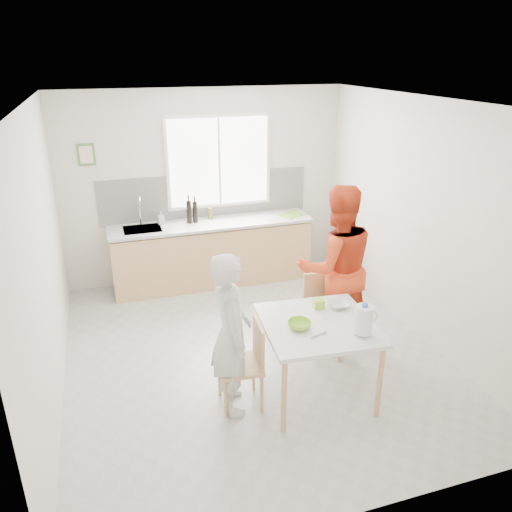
{
  "coord_description": "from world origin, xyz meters",
  "views": [
    {
      "loc": [
        -1.41,
        -4.56,
        3.13
      ],
      "look_at": [
        0.1,
        0.2,
        1.08
      ],
      "focal_mm": 35.0,
      "sensor_mm": 36.0,
      "label": 1
    }
  ],
  "objects": [
    {
      "name": "bowl_green",
      "position": [
        0.17,
        -0.89,
        0.82
      ],
      "size": [
        0.23,
        0.23,
        0.07
      ],
      "primitive_type": "imported",
      "rotation": [
        0.0,
        0.0,
        -0.08
      ],
      "color": "#8DCB2F",
      "rests_on": "dining_table"
    },
    {
      "name": "picture_frame",
      "position": [
        -1.55,
        2.23,
        1.9
      ],
      "size": [
        0.22,
        0.03,
        0.28
      ],
      "color": "#4F803A",
      "rests_on": "room_shell"
    },
    {
      "name": "backsplash",
      "position": [
        0.0,
        2.24,
        1.23
      ],
      "size": [
        3.0,
        0.02,
        0.65
      ],
      "primitive_type": "cube",
      "color": "white",
      "rests_on": "room_shell"
    },
    {
      "name": "wine_bottle_a",
      "position": [
        -0.3,
        2.01,
        1.08
      ],
      "size": [
        0.07,
        0.07,
        0.32
      ],
      "primitive_type": "cylinder",
      "color": "black",
      "rests_on": "kitchen_counter"
    },
    {
      "name": "chair_left",
      "position": [
        -0.31,
        -0.8,
        0.47
      ],
      "size": [
        0.43,
        0.43,
        0.86
      ],
      "rotation": [
        0.0,
        0.0,
        -1.65
      ],
      "color": "tan",
      "rests_on": "ground"
    },
    {
      "name": "soap_bottle",
      "position": [
        -0.68,
        2.08,
        1.01
      ],
      "size": [
        0.09,
        0.09,
        0.18
      ],
      "primitive_type": "imported",
      "rotation": [
        0.0,
        0.0,
        0.14
      ],
      "color": "#999999",
      "rests_on": "kitchen_counter"
    },
    {
      "name": "person_red",
      "position": [
        0.94,
        -0.05,
        0.93
      ],
      "size": [
        0.96,
        0.78,
        1.87
      ],
      "primitive_type": "imported",
      "rotation": [
        0.0,
        0.0,
        3.06
      ],
      "color": "red",
      "rests_on": "ground"
    },
    {
      "name": "cutting_board",
      "position": [
        1.19,
        1.91,
        0.93
      ],
      "size": [
        0.42,
        0.37,
        0.01
      ],
      "primitive_type": "cube",
      "rotation": [
        0.0,
        0.0,
        0.43
      ],
      "color": "#7BB92A",
      "rests_on": "kitchen_counter"
    },
    {
      "name": "jar_amber",
      "position": [
        0.02,
        2.1,
        1.0
      ],
      "size": [
        0.06,
        0.06,
        0.16
      ],
      "primitive_type": "cylinder",
      "color": "olive",
      "rests_on": "kitchen_counter"
    },
    {
      "name": "kitchen_counter",
      "position": [
        -0.0,
        1.95,
        0.42
      ],
      "size": [
        2.84,
        0.64,
        1.37
      ],
      "color": "tan",
      "rests_on": "ground"
    },
    {
      "name": "person_white",
      "position": [
        -0.45,
        -0.79,
        0.78
      ],
      "size": [
        0.42,
        0.6,
        1.56
      ],
      "primitive_type": "imported",
      "rotation": [
        0.0,
        0.0,
        1.49
      ],
      "color": "silver",
      "rests_on": "ground"
    },
    {
      "name": "window",
      "position": [
        0.2,
        2.23,
        1.7
      ],
      "size": [
        1.5,
        0.06,
        1.3
      ],
      "color": "white",
      "rests_on": "room_shell"
    },
    {
      "name": "chair_far",
      "position": [
        0.79,
        -0.08,
        0.47
      ],
      "size": [
        0.43,
        0.43,
        0.86
      ],
      "rotation": [
        0.0,
        0.0,
        -0.08
      ],
      "color": "tan",
      "rests_on": "ground"
    },
    {
      "name": "green_box",
      "position": [
        0.5,
        -0.59,
        0.83
      ],
      "size": [
        0.11,
        0.11,
        0.09
      ],
      "primitive_type": "cube",
      "rotation": [
        0.0,
        0.0,
        -0.08
      ],
      "color": "#96CF2F",
      "rests_on": "dining_table"
    },
    {
      "name": "dining_table",
      "position": [
        0.37,
        -0.86,
        0.7
      ],
      "size": [
        1.1,
        1.1,
        0.79
      ],
      "rotation": [
        0.0,
        0.0,
        -0.08
      ],
      "color": "white",
      "rests_on": "ground"
    },
    {
      "name": "spoon",
      "position": [
        0.28,
        -1.07,
        0.8
      ],
      "size": [
        0.16,
        0.05,
        0.01
      ],
      "primitive_type": "cylinder",
      "rotation": [
        0.0,
        1.57,
        0.27
      ],
      "color": "#A5A5AA",
      "rests_on": "dining_table"
    },
    {
      "name": "milk_jug",
      "position": [
        0.67,
        -1.17,
        0.94
      ],
      "size": [
        0.22,
        0.16,
        0.28
      ],
      "rotation": [
        0.0,
        0.0,
        -0.08
      ],
      "color": "white",
      "rests_on": "dining_table"
    },
    {
      "name": "room_shell",
      "position": [
        0.0,
        0.0,
        1.64
      ],
      "size": [
        4.5,
        4.5,
        4.5
      ],
      "color": "silver",
      "rests_on": "ground"
    },
    {
      "name": "ground",
      "position": [
        0.0,
        0.0,
        0.0
      ],
      "size": [
        4.5,
        4.5,
        0.0
      ],
      "primitive_type": "plane",
      "color": "#B7B7B2",
      "rests_on": "ground"
    },
    {
      "name": "bowl_white",
      "position": [
        0.69,
        -0.64,
        0.81
      ],
      "size": [
        0.22,
        0.22,
        0.05
      ],
      "primitive_type": "imported",
      "rotation": [
        0.0,
        0.0,
        -0.08
      ],
      "color": "silver",
      "rests_on": "dining_table"
    },
    {
      "name": "wine_bottle_b",
      "position": [
        -0.21,
        2.02,
        1.07
      ],
      "size": [
        0.07,
        0.07,
        0.3
      ],
      "primitive_type": "cylinder",
      "color": "black",
      "rests_on": "kitchen_counter"
    }
  ]
}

